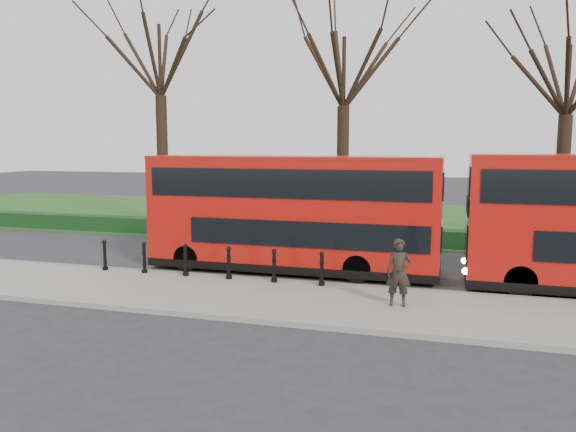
% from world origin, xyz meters
% --- Properties ---
extents(ground, '(120.00, 120.00, 0.00)m').
position_xyz_m(ground, '(0.00, 0.00, 0.00)').
color(ground, '#28282B').
rests_on(ground, ground).
extents(pavement, '(60.00, 4.00, 0.15)m').
position_xyz_m(pavement, '(0.00, -3.00, 0.07)').
color(pavement, gray).
rests_on(pavement, ground).
extents(kerb, '(60.00, 0.25, 0.16)m').
position_xyz_m(kerb, '(0.00, -1.00, 0.07)').
color(kerb, slate).
rests_on(kerb, ground).
extents(grass_verge, '(60.00, 18.00, 0.06)m').
position_xyz_m(grass_verge, '(0.00, 15.00, 0.03)').
color(grass_verge, '#214C19').
rests_on(grass_verge, ground).
extents(hedge, '(60.00, 0.90, 0.80)m').
position_xyz_m(hedge, '(0.00, 6.80, 0.40)').
color(hedge, black).
rests_on(hedge, ground).
extents(yellow_line_outer, '(60.00, 0.10, 0.01)m').
position_xyz_m(yellow_line_outer, '(0.00, -0.70, 0.01)').
color(yellow_line_outer, yellow).
rests_on(yellow_line_outer, ground).
extents(yellow_line_inner, '(60.00, 0.10, 0.01)m').
position_xyz_m(yellow_line_inner, '(0.00, -0.50, 0.01)').
color(yellow_line_inner, yellow).
rests_on(yellow_line_inner, ground).
extents(tree_left, '(8.17, 8.17, 12.77)m').
position_xyz_m(tree_left, '(-8.00, 10.00, 9.29)').
color(tree_left, black).
rests_on(tree_left, ground).
extents(tree_mid, '(7.30, 7.30, 11.41)m').
position_xyz_m(tree_mid, '(2.00, 10.00, 8.29)').
color(tree_mid, black).
rests_on(tree_mid, ground).
extents(tree_right, '(6.65, 6.65, 10.39)m').
position_xyz_m(tree_right, '(12.00, 10.00, 7.55)').
color(tree_right, black).
rests_on(tree_right, ground).
extents(bollard_row, '(7.75, 0.15, 1.00)m').
position_xyz_m(bollard_row, '(-0.24, -1.35, 0.65)').
color(bollard_row, black).
rests_on(bollard_row, pavement).
extents(bus_lead, '(10.10, 2.32, 4.02)m').
position_xyz_m(bus_lead, '(1.96, 0.91, 2.02)').
color(bus_lead, '#AC110B').
rests_on(bus_lead, ground).
extents(pedestrian, '(0.71, 0.51, 1.80)m').
position_xyz_m(pedestrian, '(6.00, -2.87, 1.05)').
color(pedestrian, black).
rests_on(pedestrian, pavement).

